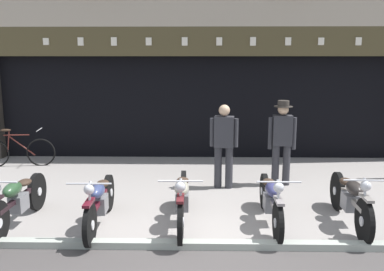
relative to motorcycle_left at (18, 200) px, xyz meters
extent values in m
cube|color=gray|center=(2.82, 4.21, -0.46)|extent=(23.11, 10.00, 0.08)
cube|color=#A1A79C|center=(2.82, -0.71, -0.41)|extent=(23.11, 0.16, 0.18)
cube|color=black|center=(2.82, 6.51, 0.88)|extent=(10.23, 4.00, 2.60)
cube|color=#23282D|center=(2.82, 4.76, 1.01)|extent=(9.78, 0.03, 2.18)
cube|color=#483E25|center=(2.82, 4.33, 2.53)|extent=(11.11, 0.24, 0.70)
cube|color=silver|center=(-0.94, 4.20, 2.53)|extent=(0.14, 0.03, 0.17)
cube|color=silver|center=(-0.09, 4.20, 2.53)|extent=(0.14, 0.03, 0.20)
cube|color=silver|center=(0.72, 4.20, 2.53)|extent=(0.14, 0.03, 0.20)
cube|color=silver|center=(1.56, 4.20, 2.53)|extent=(0.14, 0.03, 0.19)
cube|color=silver|center=(2.43, 4.20, 2.53)|extent=(0.14, 0.03, 0.20)
cube|color=silver|center=(3.27, 4.20, 2.53)|extent=(0.14, 0.03, 0.19)
cube|color=silver|center=(4.08, 4.20, 2.53)|extent=(0.14, 0.03, 0.20)
cube|color=silver|center=(4.92, 4.20, 2.53)|extent=(0.14, 0.03, 0.19)
cube|color=silver|center=(5.71, 4.20, 2.53)|extent=(0.14, 0.03, 0.18)
cube|color=silver|center=(6.60, 4.20, 2.53)|extent=(0.14, 0.03, 0.19)
cylinder|color=black|center=(0.02, 0.71, -0.10)|extent=(0.09, 0.64, 0.64)
cylinder|color=silver|center=(0.02, 0.71, -0.10)|extent=(0.11, 0.14, 0.14)
cube|color=black|center=(0.00, 0.02, 0.02)|extent=(0.10, 1.26, 0.07)
cube|color=slate|center=(0.00, 0.02, -0.05)|extent=(0.21, 0.32, 0.26)
ellipsoid|color=#29492C|center=(0.00, -0.14, 0.22)|extent=(0.23, 0.46, 0.20)
ellipsoid|color=#38281E|center=(0.01, 0.27, 0.20)|extent=(0.21, 0.30, 0.10)
cylinder|color=black|center=(1.29, -0.68, -0.12)|extent=(0.09, 0.62, 0.62)
cylinder|color=silver|center=(1.29, -0.68, -0.12)|extent=(0.10, 0.14, 0.14)
cylinder|color=black|center=(1.25, 0.72, -0.12)|extent=(0.10, 0.62, 0.62)
cylinder|color=silver|center=(1.25, 0.72, -0.12)|extent=(0.11, 0.14, 0.14)
cube|color=#53131F|center=(1.27, 0.02, 0.00)|extent=(0.11, 1.28, 0.07)
cube|color=slate|center=(1.27, 0.02, -0.07)|extent=(0.21, 0.33, 0.26)
ellipsoid|color=navy|center=(1.28, -0.15, 0.20)|extent=(0.23, 0.47, 0.20)
ellipsoid|color=#38281E|center=(1.26, 0.27, 0.18)|extent=(0.21, 0.31, 0.10)
cube|color=#53131F|center=(1.29, -0.68, 0.21)|extent=(0.11, 0.36, 0.04)
sphere|color=silver|center=(1.29, -0.62, 0.38)|extent=(0.15, 0.15, 0.15)
cylinder|color=silver|center=(1.29, -0.62, 0.46)|extent=(0.62, 0.04, 0.02)
cylinder|color=silver|center=(1.29, -0.64, 0.17)|extent=(0.04, 0.25, 0.61)
cylinder|color=black|center=(2.54, -0.60, -0.09)|extent=(0.08, 0.66, 0.66)
cylinder|color=silver|center=(2.54, -0.60, -0.09)|extent=(0.10, 0.15, 0.14)
cylinder|color=black|center=(2.53, 0.84, -0.09)|extent=(0.09, 0.66, 0.66)
cylinder|color=silver|center=(2.53, 0.84, -0.09)|extent=(0.11, 0.15, 0.14)
cube|color=#541B1F|center=(2.54, 0.12, 0.03)|extent=(0.08, 1.33, 0.07)
cube|color=slate|center=(2.54, 0.12, -0.04)|extent=(0.20, 0.32, 0.26)
ellipsoid|color=gray|center=(2.54, -0.05, 0.23)|extent=(0.22, 0.46, 0.20)
ellipsoid|color=#38281E|center=(2.54, 0.38, 0.21)|extent=(0.20, 0.30, 0.10)
cube|color=#541B1F|center=(2.54, -0.60, 0.25)|extent=(0.10, 0.36, 0.04)
sphere|color=silver|center=(2.54, -0.54, 0.41)|extent=(0.15, 0.15, 0.15)
cylinder|color=silver|center=(2.54, -0.54, 0.49)|extent=(0.62, 0.03, 0.02)
cylinder|color=silver|center=(2.54, -0.56, 0.20)|extent=(0.04, 0.25, 0.61)
cylinder|color=black|center=(3.91, -0.54, -0.12)|extent=(0.08, 0.62, 0.61)
cylinder|color=silver|center=(3.91, -0.54, -0.12)|extent=(0.10, 0.14, 0.14)
cylinder|color=black|center=(3.93, 0.84, -0.12)|extent=(0.09, 0.62, 0.61)
cylinder|color=silver|center=(3.93, 0.84, -0.12)|extent=(0.11, 0.14, 0.14)
cube|color=gray|center=(3.92, 0.15, 0.00)|extent=(0.09, 1.28, 0.07)
cube|color=slate|center=(3.92, 0.15, -0.07)|extent=(0.20, 0.32, 0.26)
ellipsoid|color=navy|center=(3.92, -0.02, 0.20)|extent=(0.23, 0.46, 0.20)
ellipsoid|color=#38281E|center=(3.92, 0.40, 0.18)|extent=(0.20, 0.30, 0.10)
cube|color=gray|center=(3.91, -0.54, 0.21)|extent=(0.10, 0.36, 0.04)
sphere|color=silver|center=(3.91, -0.48, 0.38)|extent=(0.15, 0.15, 0.15)
cylinder|color=silver|center=(3.91, -0.48, 0.46)|extent=(0.62, 0.03, 0.02)
cylinder|color=silver|center=(3.91, -0.50, 0.17)|extent=(0.04, 0.24, 0.62)
cylinder|color=black|center=(5.13, -0.51, -0.10)|extent=(0.10, 0.65, 0.65)
cylinder|color=silver|center=(5.13, -0.51, -0.10)|extent=(0.11, 0.15, 0.14)
cylinder|color=black|center=(5.18, 0.83, -0.10)|extent=(0.11, 0.66, 0.65)
cylinder|color=silver|center=(5.18, 0.83, -0.10)|extent=(0.12, 0.15, 0.14)
cube|color=gray|center=(5.15, 0.16, 0.02)|extent=(0.12, 1.23, 0.07)
cube|color=slate|center=(5.15, 0.16, -0.05)|extent=(0.21, 0.33, 0.26)
ellipsoid|color=#2A2624|center=(5.15, 0.00, 0.22)|extent=(0.24, 0.47, 0.20)
ellipsoid|color=#38281E|center=(5.16, 0.40, 0.20)|extent=(0.21, 0.31, 0.10)
cube|color=gray|center=(5.13, -0.51, 0.25)|extent=(0.11, 0.36, 0.04)
sphere|color=silver|center=(5.13, -0.45, 0.40)|extent=(0.15, 0.15, 0.15)
cylinder|color=silver|center=(5.13, -0.45, 0.48)|extent=(0.62, 0.05, 0.02)
cylinder|color=silver|center=(5.13, -0.47, 0.19)|extent=(0.05, 0.23, 0.62)
cylinder|color=#2D2D33|center=(3.39, 1.96, 0.01)|extent=(0.15, 0.15, 0.86)
cylinder|color=#2D2D33|center=(3.18, 1.99, 0.01)|extent=(0.15, 0.15, 0.86)
cube|color=#2D2D33|center=(3.28, 1.98, 0.72)|extent=(0.41, 0.27, 0.61)
cube|color=silver|center=(3.30, 2.09, 0.79)|extent=(0.14, 0.04, 0.34)
cube|color=brown|center=(3.30, 2.10, 0.78)|extent=(0.05, 0.02, 0.32)
cylinder|color=#2D2D33|center=(3.52, 1.95, 0.70)|extent=(0.09, 0.09, 0.56)
cylinder|color=#2D2D33|center=(3.05, 2.01, 0.70)|extent=(0.09, 0.09, 0.56)
sphere|color=tan|center=(3.28, 1.98, 1.14)|extent=(0.22, 0.22, 0.22)
cylinder|color=#2D2D33|center=(4.58, 2.19, 0.00)|extent=(0.15, 0.15, 0.85)
cylinder|color=#2D2D33|center=(4.36, 2.20, 0.00)|extent=(0.15, 0.15, 0.85)
cube|color=#2D2D33|center=(4.47, 2.19, 0.71)|extent=(0.39, 0.24, 0.61)
cube|color=silver|center=(4.47, 2.31, 0.79)|extent=(0.14, 0.03, 0.34)
cube|color=maroon|center=(4.47, 2.32, 0.77)|extent=(0.05, 0.01, 0.32)
cylinder|color=#2D2D33|center=(4.70, 2.18, 0.65)|extent=(0.09, 0.09, 0.65)
cylinder|color=#2D2D33|center=(4.23, 2.20, 0.65)|extent=(0.09, 0.09, 0.65)
sphere|color=tan|center=(4.47, 2.19, 1.14)|extent=(0.22, 0.22, 0.22)
cylinder|color=#332D28|center=(4.47, 2.19, 1.20)|extent=(0.37, 0.37, 0.01)
cylinder|color=#332D28|center=(4.47, 2.19, 1.26)|extent=(0.23, 0.23, 0.12)
cube|color=silver|center=(0.95, 4.61, 1.37)|extent=(0.71, 0.02, 1.03)
cube|color=#1E3323|center=(0.95, 4.60, 1.79)|extent=(0.71, 0.01, 0.20)
torus|color=black|center=(-1.01, 3.59, -0.10)|extent=(0.68, 0.11, 0.68)
cylinder|color=#4C1E19|center=(-1.44, 3.54, 0.08)|extent=(0.60, 0.10, 0.50)
cylinder|color=#4C1E19|center=(-1.55, 3.52, 0.34)|extent=(0.59, 0.10, 0.03)
cylinder|color=#4C1E19|center=(-1.74, 3.50, 0.20)|extent=(0.10, 0.04, 0.52)
ellipsoid|color=#332319|center=(-1.78, 3.50, 0.46)|extent=(0.25, 0.15, 0.06)
cylinder|color=silver|center=(-1.01, 3.59, 0.46)|extent=(0.08, 0.50, 0.02)
camera|label=1|loc=(2.81, -6.03, 2.19)|focal=38.73mm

